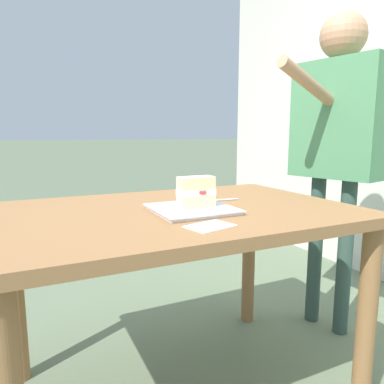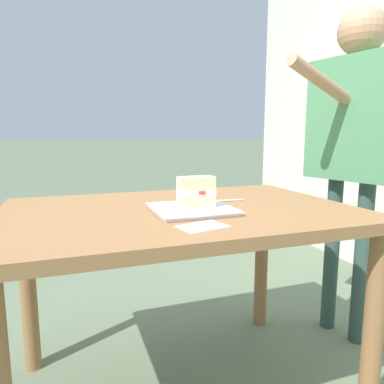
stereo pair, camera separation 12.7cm
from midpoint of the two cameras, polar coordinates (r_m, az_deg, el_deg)
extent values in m
cylinder|color=olive|center=(1.52, 23.87, -18.47)|extent=(0.07, 0.07, 0.74)
cylinder|color=olive|center=(1.76, -28.33, -14.85)|extent=(0.07, 0.07, 0.74)
cylinder|color=olive|center=(2.05, 7.27, -10.45)|extent=(0.07, 0.07, 0.74)
cube|color=olive|center=(1.35, -4.79, -3.44)|extent=(1.30, 0.88, 0.04)
cube|color=white|center=(1.29, -2.84, -2.90)|extent=(0.27, 0.27, 0.01)
cube|color=white|center=(1.28, -2.84, -2.55)|extent=(0.28, 0.28, 0.00)
cube|color=beige|center=(1.28, -2.19, -1.50)|extent=(0.13, 0.06, 0.04)
cube|color=white|center=(1.28, -2.20, -0.03)|extent=(0.13, 0.06, 0.02)
sphere|color=red|center=(1.25, -1.53, -0.09)|extent=(0.02, 0.02, 0.02)
sphere|color=red|center=(1.26, -1.26, -0.30)|extent=(0.01, 0.01, 0.01)
sphere|color=red|center=(1.29, -4.22, 0.07)|extent=(0.01, 0.01, 0.01)
sphere|color=red|center=(1.26, -1.00, -0.09)|extent=(0.02, 0.02, 0.02)
cube|color=beige|center=(1.27, -2.21, 1.44)|extent=(0.13, 0.06, 0.04)
cube|color=white|center=(1.27, -2.22, 2.43)|extent=(0.13, 0.06, 0.00)
cylinder|color=silver|center=(1.49, 2.44, -1.30)|extent=(0.14, 0.02, 0.01)
cube|color=silver|center=(1.46, -0.64, -1.50)|extent=(0.03, 0.03, 0.01)
cube|color=white|center=(1.08, -0.50, -5.51)|extent=(0.16, 0.13, 0.00)
cylinder|color=#334B43|center=(2.12, 17.48, -8.82)|extent=(0.08, 0.08, 0.83)
cylinder|color=#334B43|center=(2.03, 21.58, -9.81)|extent=(0.08, 0.08, 0.83)
cube|color=#4C895B|center=(1.97, 20.60, 10.72)|extent=(0.29, 0.48, 0.59)
sphere|color=tan|center=(2.03, 21.29, 22.28)|extent=(0.23, 0.23, 0.23)
cylinder|color=tan|center=(1.78, 16.68, 15.91)|extent=(0.48, 0.16, 0.22)
camera|label=1|loc=(0.06, -92.86, -0.46)|focal=33.36mm
camera|label=2|loc=(0.06, 87.14, 0.46)|focal=33.36mm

